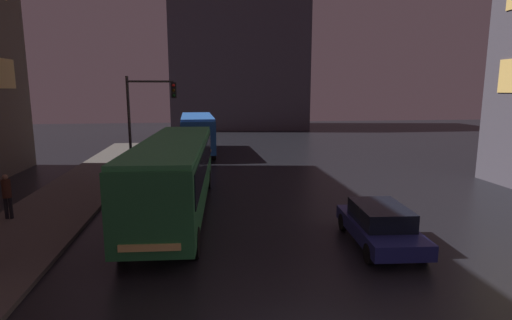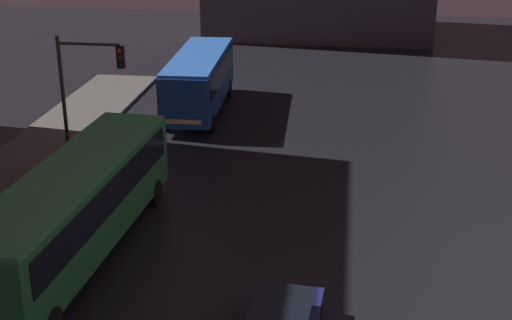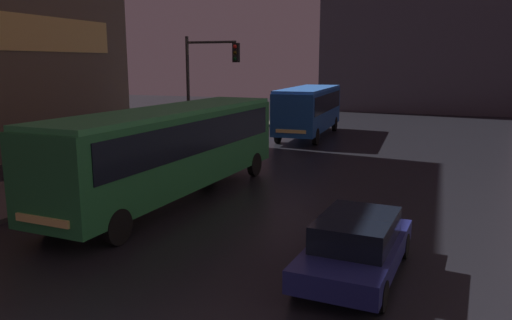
{
  "view_description": "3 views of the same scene",
  "coord_description": "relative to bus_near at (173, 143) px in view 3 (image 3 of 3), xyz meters",
  "views": [
    {
      "loc": [
        -2.28,
        -6.09,
        5.33
      ],
      "look_at": [
        0.32,
        13.77,
        1.79
      ],
      "focal_mm": 28.0,
      "sensor_mm": 36.0,
      "label": 1
    },
    {
      "loc": [
        5.15,
        -9.61,
        11.91
      ],
      "look_at": [
        2.06,
        13.91,
        2.61
      ],
      "focal_mm": 50.0,
      "sensor_mm": 36.0,
      "label": 2
    },
    {
      "loc": [
        5.31,
        -4.52,
        4.84
      ],
      "look_at": [
        -1.1,
        12.74,
        1.22
      ],
      "focal_mm": 35.0,
      "sensor_mm": 36.0,
      "label": 3
    }
  ],
  "objects": [
    {
      "name": "sidewalk_left",
      "position": [
        -5.47,
        -0.79,
        -1.94
      ],
      "size": [
        4.0,
        48.0,
        0.15
      ],
      "color": "#56514C",
      "rests_on": "ground"
    },
    {
      "name": "bus_near",
      "position": [
        0.0,
        0.0,
        0.0
      ],
      "size": [
        3.19,
        12.09,
        3.27
      ],
      "rotation": [
        0.0,
        0.0,
        3.08
      ],
      "color": "#236B38",
      "rests_on": "ground"
    },
    {
      "name": "bus_far",
      "position": [
        0.69,
        16.65,
        -0.04
      ],
      "size": [
        2.88,
        9.53,
        3.21
      ],
      "rotation": [
        0.0,
        0.0,
        3.18
      ],
      "color": "#194793",
      "rests_on": "ground"
    },
    {
      "name": "car_taxi",
      "position": [
        7.22,
        -4.35,
        -1.29
      ],
      "size": [
        2.21,
        4.52,
        1.41
      ],
      "rotation": [
        0.0,
        0.0,
        3.07
      ],
      "color": "navy",
      "rests_on": "ground"
    },
    {
      "name": "pedestrian_near",
      "position": [
        -6.7,
        -0.12,
        -0.79
      ],
      "size": [
        0.47,
        0.47,
        1.84
      ],
      "rotation": [
        0.0,
        0.0,
        5.7
      ],
      "color": "black",
      "rests_on": "sidewalk_left"
    },
    {
      "name": "traffic_light_main",
      "position": [
        -2.08,
        6.93,
        2.07
      ],
      "size": [
        2.83,
        0.35,
        6.09
      ],
      "color": "#2D2D2D",
      "rests_on": "ground"
    }
  ]
}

